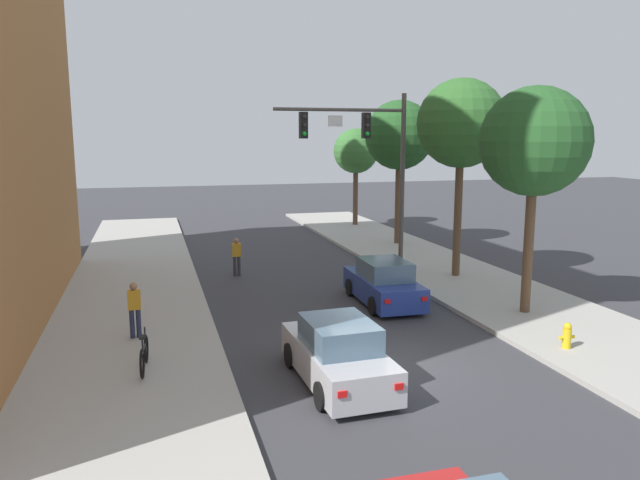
{
  "coord_description": "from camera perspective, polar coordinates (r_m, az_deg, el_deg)",
  "views": [
    {
      "loc": [
        -5.74,
        -13.98,
        5.89
      ],
      "look_at": [
        0.4,
        7.78,
        2.0
      ],
      "focal_mm": 33.91,
      "sensor_mm": 36.0,
      "label": 1
    }
  ],
  "objects": [
    {
      "name": "ground_plane",
      "position": [
        16.22,
        6.24,
        -11.59
      ],
      "size": [
        120.0,
        120.0,
        0.0
      ],
      "primitive_type": "plane",
      "color": "#38383D"
    },
    {
      "name": "fire_hydrant",
      "position": [
        18.05,
        22.28,
        -8.34
      ],
      "size": [
        0.48,
        0.24,
        0.72
      ],
      "color": "gold",
      "rests_on": "sidewalk_right"
    },
    {
      "name": "bicycle_leaning",
      "position": [
        15.85,
        -16.26,
        -10.37
      ],
      "size": [
        0.21,
        1.77,
        0.98
      ],
      "color": "black",
      "rests_on": "sidewalk_left"
    },
    {
      "name": "traffic_signal_mast",
      "position": [
        25.34,
        4.59,
        8.38
      ],
      "size": [
        5.64,
        0.38,
        7.5
      ],
      "color": "#514C47",
      "rests_on": "sidewalk_right"
    },
    {
      "name": "car_following_silver",
      "position": [
        14.75,
        1.68,
        -10.75
      ],
      "size": [
        1.95,
        4.29,
        1.6
      ],
      "color": "#B7B7BC",
      "rests_on": "ground"
    },
    {
      "name": "street_tree_nearest",
      "position": [
        20.53,
        19.59,
        8.66
      ],
      "size": [
        3.49,
        3.49,
        7.33
      ],
      "color": "brown",
      "rests_on": "sidewalk_right"
    },
    {
      "name": "pedestrian_sidewalk_left_walker",
      "position": [
        18.19,
        -17.1,
        -6.07
      ],
      "size": [
        0.36,
        0.22,
        1.64
      ],
      "color": "#232847",
      "rests_on": "sidewalk_left"
    },
    {
      "name": "sidewalk_right",
      "position": [
        19.48,
        24.49,
        -8.52
      ],
      "size": [
        5.0,
        60.0,
        0.15
      ],
      "primitive_type": "cube",
      "color": "#A8A59E",
      "rests_on": "ground"
    },
    {
      "name": "street_tree_third",
      "position": [
        32.73,
        7.5,
        9.74
      ],
      "size": [
        3.67,
        3.67,
        7.64
      ],
      "color": "brown",
      "rests_on": "sidewalk_right"
    },
    {
      "name": "car_lead_blue",
      "position": [
        21.6,
        6.02,
        -4.14
      ],
      "size": [
        1.91,
        4.27,
        1.6
      ],
      "color": "navy",
      "rests_on": "ground"
    },
    {
      "name": "street_tree_second",
      "position": [
        25.36,
        13.19,
        10.58
      ],
      "size": [
        3.59,
        3.59,
        8.05
      ],
      "color": "brown",
      "rests_on": "sidewalk_right"
    },
    {
      "name": "pedestrian_crossing_road",
      "position": [
        25.93,
        -7.87,
        -1.4
      ],
      "size": [
        0.36,
        0.22,
        1.64
      ],
      "color": "#333338",
      "rests_on": "ground"
    },
    {
      "name": "sidewalk_left",
      "position": [
        15.16,
        -17.87,
        -13.28
      ],
      "size": [
        5.0,
        60.0,
        0.15
      ],
      "primitive_type": "cube",
      "color": "#A8A59E",
      "rests_on": "ground"
    },
    {
      "name": "street_tree_farthest",
      "position": [
        39.54,
        3.41,
        8.32
      ],
      "size": [
        2.9,
        2.9,
        6.25
      ],
      "color": "brown",
      "rests_on": "sidewalk_right"
    }
  ]
}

